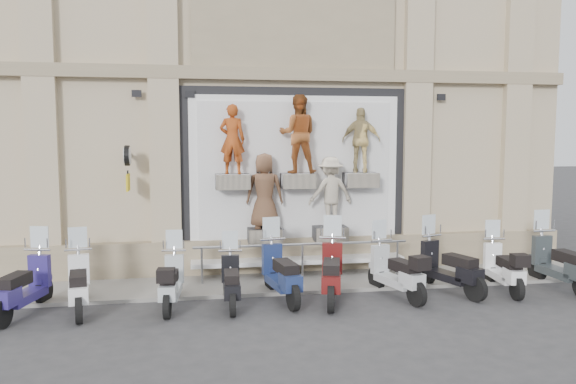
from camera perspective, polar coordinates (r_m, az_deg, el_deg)
name	(u,v)px	position (r m, az deg, el deg)	size (l,w,h in m)	color
ground	(322,309)	(11.30, 3.47, -11.75)	(90.00, 90.00, 0.00)	#313134
sidewalk	(302,280)	(13.26, 1.39, -8.90)	(16.00, 2.20, 0.08)	gray
building	(272,51)	(17.85, -1.67, 14.16)	(14.00, 8.60, 12.00)	tan
shop_vitrine	(299,176)	(13.50, 1.11, 1.61)	(5.60, 0.84, 4.30)	black
guard_rail	(302,263)	(13.06, 1.48, -7.21)	(5.06, 0.10, 0.93)	#9EA0A5
clock_sign_bracket	(128,162)	(13.05, -15.99, 2.93)	(0.10, 0.80, 1.02)	black
scooter_a	(23,274)	(11.77, -25.34, -7.53)	(0.58, 1.98, 1.61)	navy
scooter_b	(78,272)	(11.59, -20.53, -7.65)	(0.56, 1.93, 1.57)	white
scooter_c	(171,272)	(11.36, -11.80, -7.92)	(0.53, 1.81, 1.47)	#A6AEB4
scooter_d	(231,271)	(11.28, -5.79, -8.02)	(0.51, 1.76, 1.43)	black
scooter_e	(281,261)	(11.61, -0.71, -7.04)	(0.59, 2.03, 1.65)	navy
scooter_f	(332,261)	(11.59, 4.48, -6.98)	(0.61, 2.08, 1.69)	#4D0D0D
scooter_g	(396,261)	(12.04, 10.91, -6.88)	(0.56, 1.93, 1.57)	#A8ACAF
scooter_h	(450,256)	(12.63, 16.11, -6.26)	(0.58, 2.01, 1.63)	black
scooter_i	(503,258)	(13.14, 21.05, -6.26)	(0.54, 1.84, 1.49)	white
scooter_j	(560,252)	(13.78, 25.94, -5.48)	(0.61, 2.09, 1.69)	#272D30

